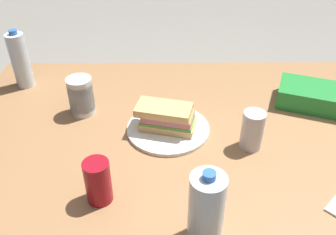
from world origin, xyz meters
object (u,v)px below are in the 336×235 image
dining_table (183,161)px  soda_can_red (98,181)px  water_bottle_tall (20,60)px  water_bottle_spare (206,209)px  sandwich (167,117)px  soda_can_silver (252,130)px  chip_bag (312,96)px  plastic_cup_stack (81,96)px  paper_plate (168,129)px

dining_table → soda_can_red: bearing=47.5°
water_bottle_tall → water_bottle_spare: 0.93m
dining_table → water_bottle_tall: 0.71m
sandwich → dining_table: bearing=141.9°
dining_table → soda_can_silver: (-0.20, 0.04, 0.16)m
chip_bag → water_bottle_spare: water_bottle_spare is taller
chip_bag → dining_table: bearing=-137.0°
water_bottle_tall → soda_can_silver: (-0.79, 0.37, -0.04)m
water_bottle_tall → plastic_cup_stack: (-0.25, 0.19, -0.04)m
soda_can_red → soda_can_silver: size_ratio=1.00×
sandwich → water_bottle_tall: water_bottle_tall is taller
paper_plate → soda_can_silver: size_ratio=2.16×
plastic_cup_stack → soda_can_red: bearing=106.3°
water_bottle_tall → plastic_cup_stack: bearing=143.7°
chip_bag → soda_can_silver: (0.26, 0.23, 0.03)m
soda_can_red → water_bottle_tall: bearing=-57.4°
soda_can_red → chip_bag: size_ratio=0.53×
water_bottle_spare → paper_plate: bearing=-78.9°
sandwich → water_bottle_spare: (-0.08, 0.40, 0.04)m
dining_table → sandwich: (0.05, -0.04, 0.15)m
paper_plate → sandwich: (0.00, 0.00, 0.05)m
soda_can_red → soda_can_silver: same height
sandwich → water_bottle_spare: bearing=101.7°
water_bottle_tall → paper_plate: bearing=151.9°
dining_table → soda_can_silver: bearing=168.9°
plastic_cup_stack → soda_can_silver: plastic_cup_stack is taller
dining_table → chip_bag: (-0.46, -0.19, 0.13)m
water_bottle_tall → plastic_cup_stack: 0.32m
dining_table → plastic_cup_stack: size_ratio=11.08×
soda_can_silver → plastic_cup_stack: bearing=-19.0°
soda_can_silver → paper_plate: bearing=-18.1°
water_bottle_spare → soda_can_silver: size_ratio=1.67×
soda_can_red → water_bottle_tall: 0.69m
dining_table → water_bottle_tall: (0.59, -0.33, 0.20)m
plastic_cup_stack → water_bottle_spare: size_ratio=0.64×
soda_can_red → water_bottle_tall: size_ratio=0.55×
dining_table → chip_bag: chip_bag is taller
soda_can_red → water_bottle_spare: 0.28m
paper_plate → sandwich: bearing=12.9°
dining_table → water_bottle_tall: bearing=-29.3°
water_bottle_tall → water_bottle_spare: bearing=131.9°
chip_bag → water_bottle_spare: size_ratio=1.13×
paper_plate → water_bottle_tall: (0.54, -0.29, 0.10)m
water_bottle_spare → soda_can_silver: water_bottle_spare is taller
dining_table → paper_plate: bearing=-41.0°
water_bottle_tall → sandwich: bearing=151.6°
soda_can_red → water_bottle_spare: (-0.25, 0.12, 0.03)m
paper_plate → soda_can_red: soda_can_red is taller
dining_table → plastic_cup_stack: (0.34, -0.15, 0.16)m
paper_plate → plastic_cup_stack: size_ratio=2.01×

